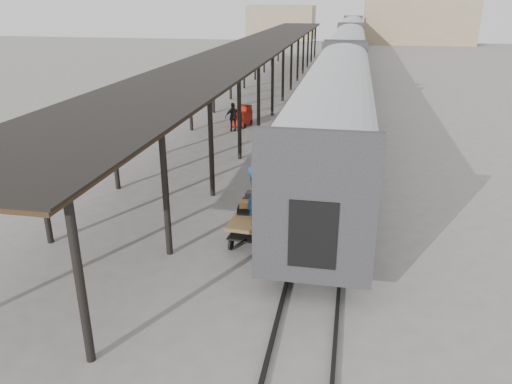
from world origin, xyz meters
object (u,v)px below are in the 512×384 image
object	(u,v)px
luggage_tug	(242,117)
pedestrian	(233,117)
porter	(255,195)
baggage_cart	(254,221)

from	to	relation	value
luggage_tug	pedestrian	size ratio (longest dim) A/B	0.90
porter	pedestrian	xyz separation A→B (m)	(-4.11, 14.38, -0.96)
baggage_cart	luggage_tug	bearing A→B (deg)	108.49
baggage_cart	pedestrian	size ratio (longest dim) A/B	1.46
porter	luggage_tug	bearing A→B (deg)	9.42
luggage_tug	porter	size ratio (longest dim) A/B	0.80
baggage_cart	luggage_tug	size ratio (longest dim) A/B	1.62
luggage_tug	pedestrian	bearing A→B (deg)	-87.58
baggage_cart	pedestrian	world-z (taller)	pedestrian
baggage_cart	pedestrian	distance (m)	14.29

